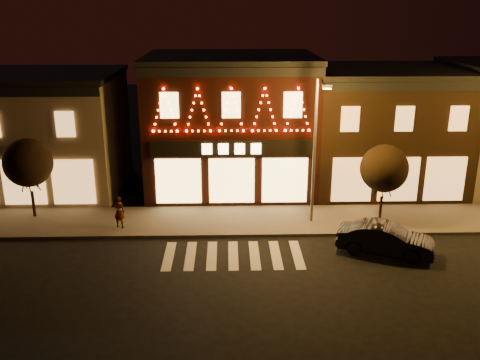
{
  "coord_description": "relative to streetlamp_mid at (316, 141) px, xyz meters",
  "views": [
    {
      "loc": [
        -0.26,
        -18.34,
        11.17
      ],
      "look_at": [
        0.32,
        4.0,
        3.72
      ],
      "focal_mm": 39.59,
      "sensor_mm": 36.0,
      "label": 1
    }
  ],
  "objects": [
    {
      "name": "pedestrian",
      "position": [
        -10.1,
        -0.38,
        -3.57
      ],
      "size": [
        0.73,
        0.6,
        1.72
      ],
      "primitive_type": "imported",
      "rotation": [
        0.0,
        0.0,
        2.8
      ],
      "color": "gray",
      "rests_on": "sidewalk_far"
    },
    {
      "name": "tree_left",
      "position": [
        -15.06,
        1.28,
        -1.4
      ],
      "size": [
        2.59,
        2.59,
        4.33
      ],
      "rotation": [
        0.0,
        0.0,
        0.23
      ],
      "color": "black",
      "rests_on": "sidewalk_far"
    },
    {
      "name": "dark_sedan",
      "position": [
        2.87,
        -3.45,
        -3.85
      ],
      "size": [
        4.67,
        3.06,
        1.46
      ],
      "primitive_type": "imported",
      "rotation": [
        0.0,
        0.0,
        1.19
      ],
      "color": "black",
      "rests_on": "ground"
    },
    {
      "name": "tree_right",
      "position": [
        3.64,
        0.14,
        -1.51
      ],
      "size": [
        2.49,
        2.49,
        4.17
      ],
      "rotation": [
        0.0,
        0.0,
        -0.21
      ],
      "color": "black",
      "rests_on": "sidewalk_far"
    },
    {
      "name": "streetlamp_mid",
      "position": [
        0.0,
        0.0,
        0.0
      ],
      "size": [
        0.53,
        1.73,
        7.54
      ],
      "rotation": [
        0.0,
        0.0,
        -0.13
      ],
      "color": "#59595E",
      "rests_on": "sidewalk_far"
    },
    {
      "name": "building_pulp",
      "position": [
        -4.26,
        6.48,
        -0.41
      ],
      "size": [
        10.2,
        8.34,
        8.3
      ],
      "color": "black",
      "rests_on": "ground"
    },
    {
      "name": "building_right_a",
      "position": [
        5.24,
        6.49,
        -0.81
      ],
      "size": [
        9.2,
        8.28,
        7.5
      ],
      "color": "black",
      "rests_on": "ground"
    },
    {
      "name": "building_left",
      "position": [
        -17.26,
        6.49,
        -0.91
      ],
      "size": [
        12.2,
        8.28,
        7.3
      ],
      "color": "#7D7159",
      "rests_on": "ground"
    },
    {
      "name": "ground",
      "position": [
        -4.26,
        -7.5,
        -4.58
      ],
      "size": [
        120.0,
        120.0,
        0.0
      ],
      "primitive_type": "plane",
      "color": "black",
      "rests_on": "ground"
    },
    {
      "name": "sidewalk_far",
      "position": [
        -2.26,
        0.5,
        -4.5
      ],
      "size": [
        44.0,
        4.0,
        0.15
      ],
      "primitive_type": "cube",
      "color": "#47423D",
      "rests_on": "ground"
    }
  ]
}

